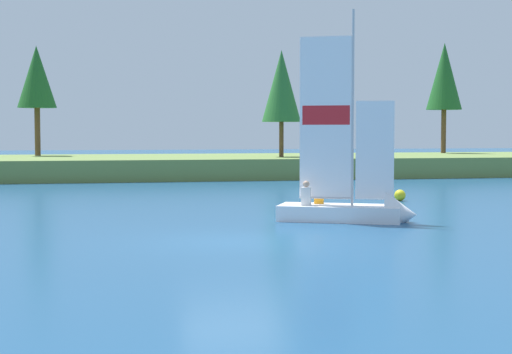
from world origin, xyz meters
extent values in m
plane|color=navy|center=(0.00, 0.00, 0.00)|extent=(200.00, 200.00, 0.00)
cube|color=olive|center=(0.00, 29.72, 0.60)|extent=(80.00, 11.96, 1.20)
cylinder|color=brown|center=(-6.82, 33.01, 2.72)|extent=(0.35, 0.35, 3.05)
cone|color=#1E5B23|center=(-6.82, 33.01, 6.21)|extent=(2.45, 2.45, 3.92)
cylinder|color=brown|center=(7.88, 27.83, 2.26)|extent=(0.27, 0.27, 2.13)
cone|color=#286B2D|center=(7.88, 27.83, 5.50)|extent=(2.38, 2.38, 4.34)
cylinder|color=brown|center=(21.20, 33.66, 2.75)|extent=(0.35, 0.35, 3.10)
cone|color=#1E5B23|center=(21.20, 33.66, 6.67)|extent=(2.51, 2.51, 4.74)
cube|color=white|center=(4.03, 3.94, 0.24)|extent=(3.99, 2.93, 0.48)
cone|color=white|center=(5.71, 3.15, 0.24)|extent=(1.41, 1.62, 1.36)
cylinder|color=#B7B7BC|center=(4.36, 3.78, 3.45)|extent=(0.08, 0.08, 5.94)
cube|color=white|center=(3.63, 4.12, 3.18)|extent=(1.49, 0.71, 4.90)
cube|color=red|center=(3.63, 4.12, 3.24)|extent=(1.34, 0.65, 0.59)
cube|color=white|center=(4.98, 3.49, 2.17)|extent=(1.06, 0.52, 2.98)
cylinder|color=#B7B7BC|center=(3.63, 4.12, 0.70)|extent=(1.50, 0.74, 0.06)
cube|color=silver|center=(2.99, 4.06, 0.75)|extent=(0.34, 0.30, 0.55)
sphere|color=tan|center=(2.99, 4.06, 1.14)|extent=(0.20, 0.20, 0.20)
cube|color=orange|center=(3.53, 4.53, 0.72)|extent=(0.34, 0.30, 0.48)
sphere|color=tan|center=(3.53, 4.53, 1.07)|extent=(0.20, 0.20, 0.20)
sphere|color=yellow|center=(8.46, 10.12, 0.22)|extent=(0.45, 0.45, 0.45)
camera|label=1|loc=(-3.37, -19.29, 2.74)|focal=55.76mm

